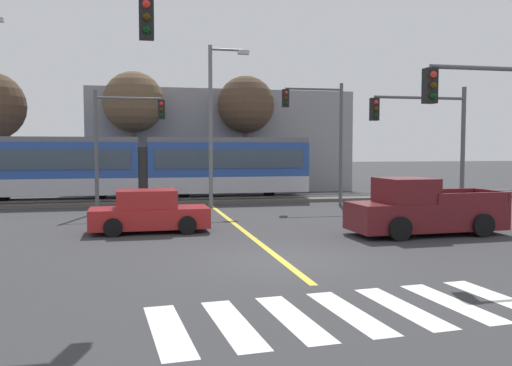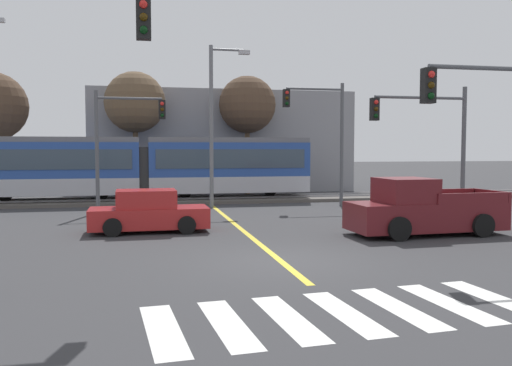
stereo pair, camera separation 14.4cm
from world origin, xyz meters
name	(u,v)px [view 2 (the right image)]	position (x,y,z in m)	size (l,w,h in m)	color
ground_plane	(281,261)	(0.00, 0.00, 0.00)	(200.00, 200.00, 0.00)	#333335
track_bed	(206,199)	(0.00, 16.85, 0.09)	(120.00, 4.00, 0.18)	#56514C
rail_near	(208,198)	(0.00, 16.13, 0.23)	(120.00, 0.08, 0.10)	#939399
rail_far	(205,196)	(0.00, 17.57, 0.23)	(120.00, 0.08, 0.10)	#939399
light_rail_tram	(144,166)	(-3.47, 16.84, 2.05)	(18.50, 2.64, 3.43)	#B7BAC1
crosswalk_stripe_0	(163,330)	(-3.29, -4.93, 0.00)	(0.56, 2.80, 0.01)	silver
crosswalk_stripe_1	(228,324)	(-2.19, -4.84, 0.00)	(0.56, 2.80, 0.01)	silver
crosswalk_stripe_2	(288,318)	(-1.10, -4.76, 0.00)	(0.56, 2.80, 0.01)	silver
crosswalk_stripe_3	(345,313)	(0.00, -4.67, 0.00)	(0.56, 2.80, 0.01)	silver
crosswalk_stripe_4	(398,308)	(1.10, -4.59, 0.00)	(0.56, 2.80, 0.01)	silver
crosswalk_stripe_5	(448,303)	(2.19, -4.50, 0.00)	(0.56, 2.80, 0.01)	silver
crosswalk_stripe_6	(495,298)	(3.29, -4.41, 0.00)	(0.56, 2.80, 0.01)	silver
lane_centre_line	(240,228)	(0.00, 6.09, 0.00)	(0.20, 17.52, 0.01)	gold
sedan_crossing	(149,212)	(-3.37, 5.90, 0.70)	(4.23, 1.98, 1.52)	#B22323
pickup_truck	(422,211)	(5.94, 3.26, 0.84)	(5.47, 2.39, 1.98)	maroon
traffic_light_far_left	(121,132)	(-4.51, 12.28, 3.77)	(3.25, 0.38, 5.68)	#515459
traffic_light_near_left	(32,81)	(-5.84, -1.63, 4.43)	(3.75, 0.38, 6.72)	#515459
traffic_light_mid_right	(431,132)	(8.03, 6.44, 3.69)	(4.25, 0.38, 5.55)	#515459
traffic_light_near_right	(503,122)	(5.83, -1.07, 3.70)	(3.75, 0.38, 5.67)	#515459
traffic_light_far_right	(323,125)	(5.59, 12.84, 4.20)	(3.25, 0.38, 6.37)	#515459
street_lamp_centre	(215,116)	(0.06, 13.41, 4.63)	(2.07, 0.28, 8.15)	slate
bare_tree_west	(135,103)	(-3.95, 20.60, 5.82)	(3.75, 3.75, 7.73)	brown
bare_tree_east	(247,105)	(3.18, 20.90, 5.81)	(3.71, 3.71, 7.70)	brown
building_backdrop_far	(221,142)	(1.99, 24.85, 3.48)	(18.00, 6.00, 6.95)	gray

